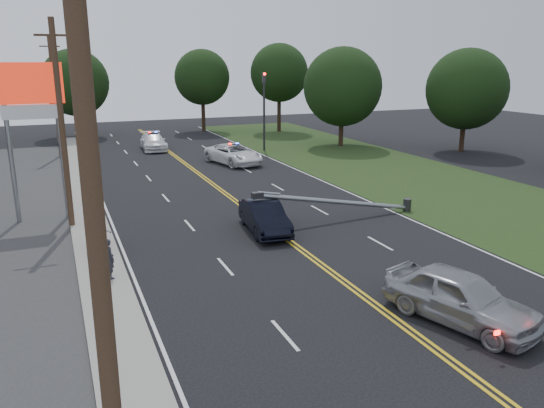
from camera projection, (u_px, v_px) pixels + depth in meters
name	position (u px, v px, depth m)	size (l,w,h in m)	color
ground	(356.00, 290.00, 19.28)	(120.00, 120.00, 0.00)	black
sidewalk	(92.00, 236.00, 25.09)	(1.80, 70.00, 0.12)	gray
grass_verge	(459.00, 194.00, 33.16)	(12.00, 80.00, 0.01)	#213314
centerline_yellow	(258.00, 217.00, 28.19)	(0.36, 80.00, 0.00)	gold
pylon_sign	(31.00, 104.00, 26.33)	(3.20, 0.35, 8.00)	gray
traffic_signal	(264.00, 105.00, 47.98)	(0.28, 0.41, 7.05)	#2D2D30
fallen_streetlight	(346.00, 202.00, 27.71)	(9.36, 0.44, 1.91)	#2D2D30
utility_pole_near	(100.00, 283.00, 7.42)	(1.60, 0.28, 10.00)	#382619
utility_pole_mid	(62.00, 125.00, 25.26)	(1.60, 0.28, 10.00)	#382619
utility_pole_far	(55.00, 97.00, 44.88)	(1.60, 0.28, 10.00)	#382619
tree_6	(75.00, 83.00, 56.40)	(7.05, 7.05, 9.30)	black
tree_7	(202.00, 77.00, 61.00)	(6.32, 6.32, 9.35)	black
tree_8	(279.00, 73.00, 60.48)	(6.60, 6.60, 9.99)	black
tree_9	(343.00, 87.00, 50.32)	(7.45, 7.45, 9.37)	black
tree_13	(467.00, 89.00, 47.13)	(7.15, 7.15, 9.17)	black
crashed_sedan	(264.00, 217.00, 25.69)	(1.59, 4.55, 1.50)	black
waiting_sedan	(460.00, 297.00, 16.76)	(2.02, 5.01, 1.71)	#96979D
emergency_a	(234.00, 154.00, 42.62)	(2.61, 5.65, 1.57)	white
emergency_b	(153.00, 142.00, 49.29)	(2.12, 5.22, 1.52)	silver
bystander_a	(109.00, 259.00, 19.87)	(0.57, 0.37, 1.56)	#25242C
bystander_b	(102.00, 230.00, 22.56)	(0.94, 0.73, 1.93)	#9F9FA3
bystander_c	(98.00, 225.00, 23.26)	(1.24, 0.71, 1.92)	#18173A
bystander_d	(101.00, 225.00, 23.34)	(1.11, 0.46, 1.90)	#504740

